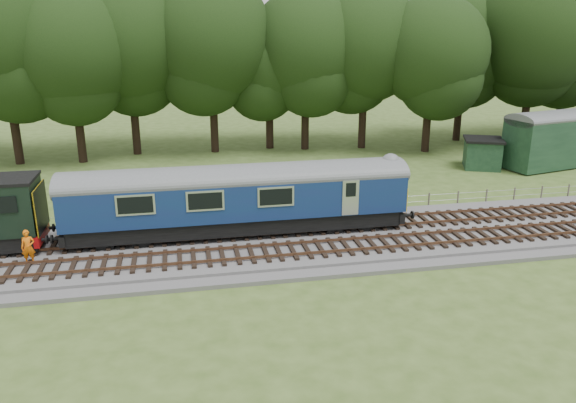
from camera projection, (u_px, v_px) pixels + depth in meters
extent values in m
plane|color=#3D561F|center=(325.00, 243.00, 30.12)|extent=(120.00, 120.00, 0.00)
cube|color=#4C4C4F|center=(325.00, 240.00, 30.06)|extent=(70.00, 7.00, 0.35)
cube|color=brown|center=(322.00, 230.00, 30.60)|extent=(66.50, 0.07, 0.14)
cube|color=brown|center=(316.00, 221.00, 31.94)|extent=(66.50, 0.07, 0.14)
cube|color=brown|center=(337.00, 251.00, 27.80)|extent=(66.50, 0.07, 0.14)
cube|color=brown|center=(329.00, 240.00, 29.14)|extent=(66.50, 0.07, 0.14)
cube|color=black|center=(239.00, 221.00, 30.27)|extent=(17.46, 2.52, 0.85)
cube|color=navy|center=(238.00, 196.00, 29.84)|extent=(18.00, 2.80, 2.05)
cube|color=gold|center=(398.00, 193.00, 31.62)|extent=(0.06, 2.74, 1.30)
cube|color=black|center=(345.00, 217.00, 31.44)|extent=(2.60, 2.00, 0.55)
cube|color=black|center=(124.00, 232.00, 29.23)|extent=(2.60, 2.00, 0.55)
cube|color=black|center=(12.00, 206.00, 27.71)|extent=(2.40, 2.55, 2.60)
cube|color=#A30C0E|center=(42.00, 234.00, 28.42)|extent=(0.25, 2.60, 0.55)
cube|color=gold|center=(41.00, 208.00, 28.02)|extent=(0.06, 2.55, 2.30)
imported|color=orange|center=(28.00, 247.00, 26.41)|extent=(0.65, 0.45, 1.69)
cube|color=#163120|center=(482.00, 154.00, 45.21)|extent=(3.52, 3.52, 2.25)
cube|color=black|center=(484.00, 139.00, 44.84)|extent=(3.88, 3.88, 0.18)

